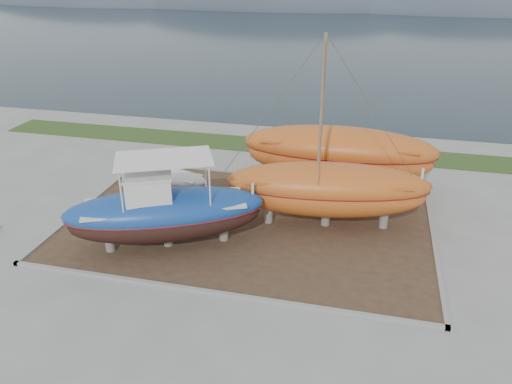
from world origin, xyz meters
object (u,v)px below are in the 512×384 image
(orange_sailboat, at_px, (331,137))
(blue_caique, at_px, (165,203))
(white_dinghy, at_px, (170,182))
(orange_bare_hull, at_px, (338,159))

(orange_sailboat, bearing_deg, blue_caique, -160.13)
(white_dinghy, bearing_deg, orange_bare_hull, 26.23)
(blue_caique, relative_size, orange_bare_hull, 0.83)
(white_dinghy, bearing_deg, orange_sailboat, -1.62)
(white_dinghy, relative_size, orange_sailboat, 0.46)
(white_dinghy, height_order, orange_sailboat, orange_sailboat)
(blue_caique, relative_size, orange_sailboat, 0.92)
(orange_bare_hull, bearing_deg, orange_sailboat, -91.89)
(blue_caique, bearing_deg, orange_bare_hull, 24.97)
(orange_sailboat, height_order, orange_bare_hull, orange_sailboat)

